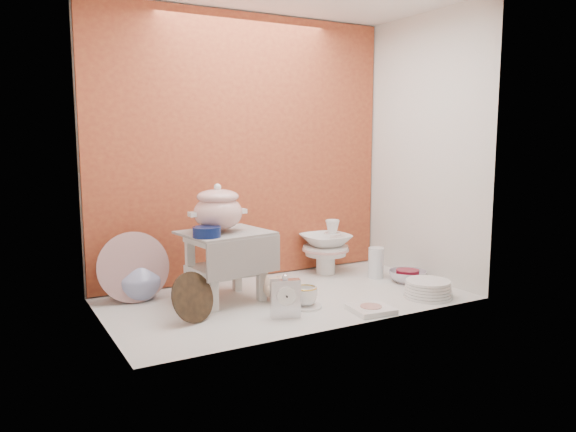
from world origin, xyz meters
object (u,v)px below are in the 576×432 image
(soup_tureen, at_px, (218,208))
(floral_platter, at_px, (133,267))
(crystal_bowl, at_px, (408,276))
(plush_pig, at_px, (279,287))
(porcelain_tower, at_px, (326,247))
(gold_rim_teacup, at_px, (305,296))
(blue_white_vase, at_px, (139,276))
(step_stool, at_px, (226,266))
(dinner_plate_stack, at_px, (428,289))
(mantel_clock, at_px, (285,297))

(soup_tureen, relative_size, floral_platter, 0.80)
(floral_platter, distance_m, crystal_bowl, 1.50)
(plush_pig, bearing_deg, porcelain_tower, 17.48)
(floral_platter, bearing_deg, soup_tureen, -27.02)
(gold_rim_teacup, bearing_deg, crystal_bowl, 8.99)
(blue_white_vase, relative_size, porcelain_tower, 0.72)
(step_stool, height_order, dinner_plate_stack, step_stool)
(soup_tureen, distance_m, porcelain_tower, 0.86)
(step_stool, distance_m, crystal_bowl, 1.06)
(step_stool, distance_m, plush_pig, 0.29)
(gold_rim_teacup, relative_size, crystal_bowl, 0.56)
(blue_white_vase, bearing_deg, floral_platter, -137.68)
(plush_pig, relative_size, porcelain_tower, 0.68)
(soup_tureen, height_order, mantel_clock, soup_tureen)
(blue_white_vase, bearing_deg, mantel_clock, -50.78)
(plush_pig, distance_m, gold_rim_teacup, 0.18)
(floral_platter, xyz_separation_m, mantel_clock, (0.54, -0.59, -0.08))
(dinner_plate_stack, bearing_deg, step_stool, 153.40)
(soup_tureen, distance_m, mantel_clock, 0.57)
(crystal_bowl, bearing_deg, dinner_plate_stack, -111.50)
(soup_tureen, bearing_deg, plush_pig, -25.98)
(gold_rim_teacup, bearing_deg, mantel_clock, -151.27)
(step_stool, height_order, mantel_clock, step_stool)
(soup_tureen, distance_m, gold_rim_teacup, 0.61)
(plush_pig, distance_m, crystal_bowl, 0.80)
(dinner_plate_stack, bearing_deg, plush_pig, 153.65)
(crystal_bowl, height_order, porcelain_tower, porcelain_tower)
(mantel_clock, bearing_deg, crystal_bowl, 30.48)
(step_stool, relative_size, crystal_bowl, 1.94)
(gold_rim_teacup, distance_m, crystal_bowl, 0.76)
(soup_tureen, height_order, floral_platter, soup_tureen)
(mantel_clock, bearing_deg, porcelain_tower, 62.41)
(soup_tureen, relative_size, porcelain_tower, 0.87)
(mantel_clock, bearing_deg, blue_white_vase, 146.96)
(dinner_plate_stack, bearing_deg, soup_tureen, 153.75)
(crystal_bowl, bearing_deg, plush_pig, 175.77)
(soup_tureen, relative_size, gold_rim_teacup, 2.38)
(gold_rim_teacup, height_order, dinner_plate_stack, gold_rim_teacup)
(soup_tureen, relative_size, blue_white_vase, 1.20)
(blue_white_vase, xyz_separation_m, plush_pig, (0.61, -0.35, -0.05))
(blue_white_vase, relative_size, dinner_plate_stack, 0.95)
(mantel_clock, xyz_separation_m, plush_pig, (0.11, 0.26, -0.03))
(gold_rim_teacup, height_order, crystal_bowl, gold_rim_teacup)
(porcelain_tower, bearing_deg, step_stool, -163.56)
(mantel_clock, bearing_deg, dinner_plate_stack, 12.27)
(soup_tureen, height_order, crystal_bowl, soup_tureen)
(plush_pig, height_order, crystal_bowl, plush_pig)
(gold_rim_teacup, xyz_separation_m, crystal_bowl, (0.75, 0.12, -0.02))
(plush_pig, bearing_deg, soup_tureen, 137.35)
(mantel_clock, relative_size, dinner_plate_stack, 0.80)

